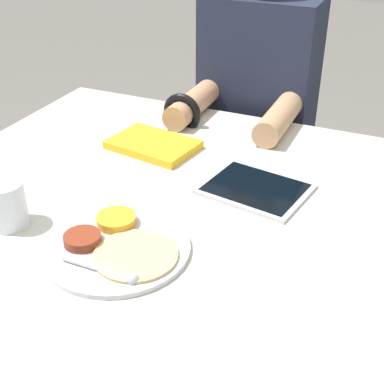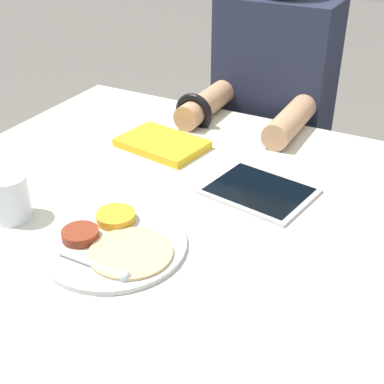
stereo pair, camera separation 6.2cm
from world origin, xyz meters
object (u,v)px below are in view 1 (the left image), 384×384
Objects in this scene: thali_tray at (116,246)px; person_diner at (254,145)px; tablet_device at (255,189)px; drinking_glass at (6,204)px; red_notebook at (153,145)px.

person_diner is (-0.00, 0.84, -0.17)m from thali_tray.
tablet_device is 0.21× the size of person_diner.
red_notebook is at bearing 76.27° from drinking_glass.
red_notebook is 0.43m from drinking_glass.
red_notebook is (-0.13, 0.40, -0.00)m from thali_tray.
drinking_glass is (-0.40, -0.32, 0.04)m from tablet_device.
drinking_glass reaches higher than red_notebook.
thali_tray is 1.19× the size of red_notebook.
person_diner is 12.79× the size of drinking_glass.
red_notebook is 0.49m from person_diner.
drinking_glass is (-0.23, -0.01, 0.04)m from thali_tray.
thali_tray is 1.11× the size of tablet_device.
thali_tray is 0.35m from tablet_device.
tablet_device is at bearing 38.79° from drinking_glass.
thali_tray is 0.42m from red_notebook.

